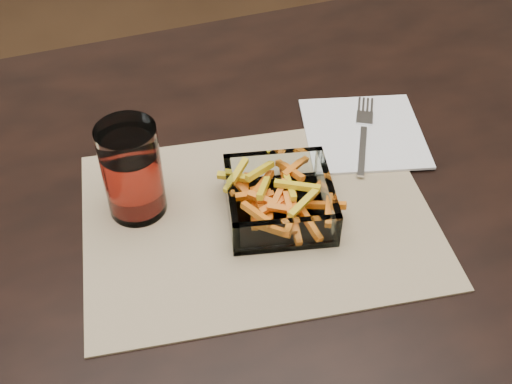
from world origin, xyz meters
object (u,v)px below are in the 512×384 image
tumbler (133,173)px  fork (364,132)px  dining_table (295,223)px  glass_bowl (279,202)px

tumbler → fork: size_ratio=0.79×
dining_table → fork: bearing=24.0°
glass_bowl → dining_table: bearing=47.9°
tumbler → fork: 0.35m
glass_bowl → fork: size_ratio=0.94×
tumbler → fork: bearing=6.2°
glass_bowl → tumbler: 0.19m
fork → dining_table: bearing=-127.5°
dining_table → fork: 0.17m
dining_table → glass_bowl: size_ratio=10.13×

